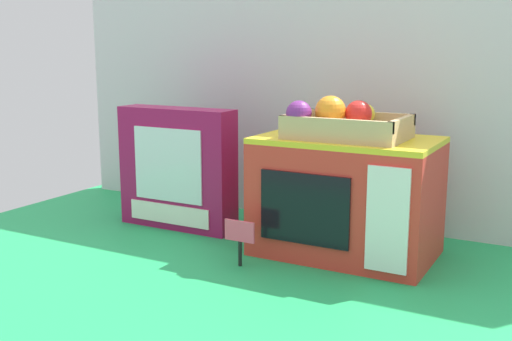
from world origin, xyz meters
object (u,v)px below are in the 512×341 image
at_px(toy_microwave, 346,196).
at_px(food_groups_crate, 344,124).
at_px(price_sign, 240,236).
at_px(cookie_set_box, 177,168).

height_order(toy_microwave, food_groups_crate, food_groups_crate).
relative_size(food_groups_crate, price_sign, 2.47).
bearing_deg(cookie_set_box, food_groups_crate, -1.71).
xyz_separation_m(cookie_set_box, price_sign, (0.29, -0.18, -0.09)).
bearing_deg(toy_microwave, food_groups_crate, -101.81).
height_order(toy_microwave, price_sign, toy_microwave).
bearing_deg(price_sign, toy_microwave, 47.99).
bearing_deg(price_sign, cookie_set_box, 147.99).
relative_size(toy_microwave, price_sign, 3.86).
xyz_separation_m(toy_microwave, food_groups_crate, (-0.00, -0.02, 0.16)).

